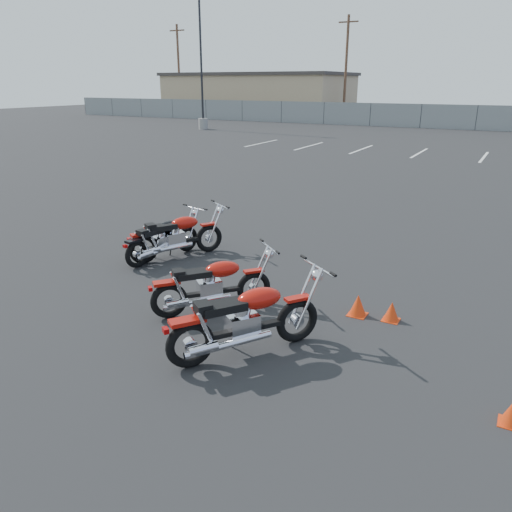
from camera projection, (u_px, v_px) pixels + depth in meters
The scene contains 14 objects.
ground at pixel (227, 303), 8.06m from camera, with size 120.00×120.00×0.00m, color black.
motorcycle_front_red at pixel (177, 236), 9.99m from camera, with size 1.40×1.95×1.01m.
motorcycle_second_black at pixel (163, 239), 9.92m from camera, with size 0.79×1.88×0.92m.
motorcycle_third_red at pixel (212, 285), 7.62m from camera, with size 1.58×1.74×0.97m.
motorcycle_rear_red at pixel (246, 320), 6.38m from camera, with size 1.65×2.03×1.09m.
training_cone_near at pixel (358, 305), 7.59m from camera, with size 0.28×0.28×0.33m.
training_cone_far at pixel (512, 413), 5.16m from camera, with size 0.24×0.24×0.28m.
training_cone_extra at pixel (392, 311), 7.42m from camera, with size 0.25×0.25×0.30m.
light_pole_west at pixel (202, 97), 37.03m from camera, with size 0.80×0.70×9.18m.
chainlink_fence at pixel (477, 118), 36.78m from camera, with size 80.06×0.06×1.80m.
tan_building_west at pixel (259, 94), 52.11m from camera, with size 18.40×10.40×4.30m.
utility_pole_a at pixel (179, 69), 52.41m from camera, with size 1.80×0.24×9.00m.
utility_pole_b at pixel (346, 67), 45.10m from camera, with size 1.80×0.24×9.00m.
parking_line_stripes at pixel (390, 151), 25.77m from camera, with size 15.12×4.00×0.01m.
Camera 1 is at (3.93, -6.24, 3.37)m, focal length 35.00 mm.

